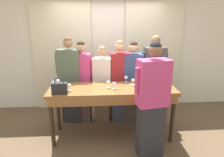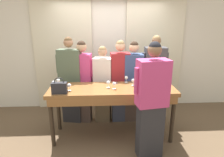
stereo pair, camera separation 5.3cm
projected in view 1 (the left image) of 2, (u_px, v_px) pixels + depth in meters
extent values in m
plane|color=brown|center=(112.00, 135.00, 3.83)|extent=(18.00, 18.00, 0.00)
cube|color=silver|center=(108.00, 50.00, 4.77)|extent=(12.00, 0.06, 2.80)
cube|color=beige|center=(63.00, 54.00, 4.65)|extent=(1.35, 0.03, 2.69)
cube|color=beige|center=(153.00, 53.00, 4.79)|extent=(1.35, 0.03, 2.69)
cube|color=brown|center=(112.00, 89.00, 3.55)|extent=(2.23, 0.70, 0.07)
cube|color=brown|center=(114.00, 102.00, 3.26)|extent=(2.14, 0.03, 0.12)
cylinder|color=#2D2319|center=(52.00, 123.00, 3.37)|extent=(0.07, 0.07, 0.89)
cylinder|color=#2D2319|center=(172.00, 119.00, 3.50)|extent=(0.07, 0.07, 0.89)
cylinder|color=#2D2319|center=(58.00, 109.00, 3.89)|extent=(0.07, 0.07, 0.89)
cylinder|color=#2D2319|center=(163.00, 106.00, 4.02)|extent=(0.07, 0.07, 0.89)
cylinder|color=black|center=(140.00, 79.00, 3.71)|extent=(0.07, 0.07, 0.21)
cone|color=black|center=(140.00, 72.00, 3.67)|extent=(0.07, 0.07, 0.04)
cylinder|color=black|center=(140.00, 69.00, 3.66)|extent=(0.03, 0.03, 0.07)
cylinder|color=white|center=(140.00, 79.00, 3.71)|extent=(0.07, 0.07, 0.08)
cube|color=#232328|center=(60.00, 88.00, 3.24)|extent=(0.25, 0.11, 0.18)
torus|color=#232328|center=(59.00, 82.00, 3.22)|extent=(0.16, 0.01, 0.16)
cylinder|color=white|center=(160.00, 87.00, 3.56)|extent=(0.06, 0.06, 0.00)
cylinder|color=white|center=(161.00, 85.00, 3.55)|extent=(0.01, 0.01, 0.06)
sphere|color=white|center=(161.00, 82.00, 3.54)|extent=(0.07, 0.07, 0.07)
sphere|color=beige|center=(161.00, 83.00, 3.54)|extent=(0.04, 0.04, 0.04)
cylinder|color=white|center=(114.00, 89.00, 3.49)|extent=(0.06, 0.06, 0.00)
cylinder|color=white|center=(114.00, 87.00, 3.48)|extent=(0.01, 0.01, 0.06)
sphere|color=white|center=(114.00, 84.00, 3.46)|extent=(0.07, 0.07, 0.07)
cylinder|color=white|center=(58.00, 86.00, 3.64)|extent=(0.06, 0.06, 0.00)
cylinder|color=white|center=(58.00, 84.00, 3.63)|extent=(0.01, 0.01, 0.06)
sphere|color=white|center=(58.00, 81.00, 3.62)|extent=(0.07, 0.07, 0.07)
sphere|color=beige|center=(58.00, 81.00, 3.62)|extent=(0.04, 0.04, 0.04)
cylinder|color=white|center=(160.00, 89.00, 3.46)|extent=(0.06, 0.06, 0.00)
cylinder|color=white|center=(160.00, 88.00, 3.45)|extent=(0.01, 0.01, 0.06)
sphere|color=white|center=(160.00, 84.00, 3.43)|extent=(0.07, 0.07, 0.07)
cylinder|color=white|center=(151.00, 90.00, 3.41)|extent=(0.06, 0.06, 0.00)
cylinder|color=white|center=(151.00, 89.00, 3.40)|extent=(0.01, 0.01, 0.06)
sphere|color=white|center=(152.00, 85.00, 3.38)|extent=(0.07, 0.07, 0.07)
sphere|color=beige|center=(152.00, 86.00, 3.38)|extent=(0.04, 0.04, 0.04)
cylinder|color=white|center=(133.00, 85.00, 3.67)|extent=(0.06, 0.06, 0.00)
cylinder|color=white|center=(133.00, 83.00, 3.66)|extent=(0.01, 0.01, 0.06)
sphere|color=white|center=(133.00, 80.00, 3.64)|extent=(0.07, 0.07, 0.07)
sphere|color=beige|center=(133.00, 81.00, 3.64)|extent=(0.04, 0.04, 0.04)
cylinder|color=white|center=(126.00, 82.00, 3.84)|extent=(0.06, 0.06, 0.00)
cylinder|color=white|center=(126.00, 80.00, 3.83)|extent=(0.01, 0.01, 0.06)
sphere|color=white|center=(126.00, 78.00, 3.82)|extent=(0.07, 0.07, 0.07)
sphere|color=beige|center=(126.00, 78.00, 3.82)|extent=(0.04, 0.04, 0.04)
cylinder|color=white|center=(108.00, 88.00, 3.55)|extent=(0.06, 0.06, 0.00)
cylinder|color=white|center=(108.00, 86.00, 3.54)|extent=(0.01, 0.01, 0.06)
sphere|color=white|center=(108.00, 83.00, 3.52)|extent=(0.07, 0.07, 0.07)
cylinder|color=white|center=(70.00, 91.00, 3.39)|extent=(0.06, 0.06, 0.00)
cylinder|color=white|center=(69.00, 89.00, 3.38)|extent=(0.01, 0.01, 0.06)
sphere|color=white|center=(69.00, 86.00, 3.37)|extent=(0.07, 0.07, 0.07)
sphere|color=beige|center=(69.00, 86.00, 3.37)|extent=(0.04, 0.04, 0.04)
cylinder|color=white|center=(54.00, 88.00, 3.54)|extent=(0.06, 0.06, 0.00)
cylinder|color=white|center=(54.00, 86.00, 3.53)|extent=(0.01, 0.01, 0.06)
sphere|color=white|center=(53.00, 83.00, 3.51)|extent=(0.07, 0.07, 0.07)
cylinder|color=#193399|center=(116.00, 83.00, 3.81)|extent=(0.02, 0.12, 0.01)
cube|color=#28282D|center=(72.00, 102.00, 4.22)|extent=(0.41, 0.25, 0.87)
cube|color=#4C5B47|center=(69.00, 67.00, 3.99)|extent=(0.49, 0.29, 0.69)
sphere|color=#9E7051|center=(68.00, 43.00, 3.85)|extent=(0.19, 0.19, 0.19)
sphere|color=brown|center=(68.00, 41.00, 3.84)|extent=(0.16, 0.16, 0.16)
cylinder|color=#4C5B47|center=(81.00, 64.00, 3.94)|extent=(0.08, 0.08, 0.38)
cylinder|color=#4C5B47|center=(57.00, 64.00, 4.00)|extent=(0.08, 0.08, 0.38)
cube|color=#473833|center=(84.00, 103.00, 4.24)|extent=(0.33, 0.25, 0.82)
cube|color=#C63D7A|center=(82.00, 70.00, 4.03)|extent=(0.39, 0.29, 0.65)
sphere|color=tan|center=(81.00, 47.00, 3.89)|extent=(0.20, 0.20, 0.20)
sphere|color=#332319|center=(81.00, 45.00, 3.88)|extent=(0.18, 0.18, 0.18)
cylinder|color=#C63D7A|center=(92.00, 68.00, 3.99)|extent=(0.08, 0.08, 0.36)
cylinder|color=#C63D7A|center=(72.00, 67.00, 4.03)|extent=(0.08, 0.08, 0.36)
cube|color=brown|center=(103.00, 104.00, 4.27)|extent=(0.35, 0.27, 0.77)
cube|color=silver|center=(102.00, 73.00, 4.07)|extent=(0.41, 0.32, 0.61)
sphere|color=tan|center=(102.00, 52.00, 3.95)|extent=(0.18, 0.18, 0.18)
sphere|color=#93754C|center=(102.00, 50.00, 3.94)|extent=(0.16, 0.16, 0.16)
cylinder|color=silver|center=(112.00, 71.00, 4.04)|extent=(0.08, 0.08, 0.34)
cylinder|color=silver|center=(93.00, 70.00, 4.08)|extent=(0.08, 0.08, 0.34)
cube|color=#383D51|center=(119.00, 102.00, 4.29)|extent=(0.34, 0.23, 0.83)
cube|color=maroon|center=(120.00, 69.00, 4.07)|extent=(0.39, 0.28, 0.65)
sphere|color=#DBAD89|center=(120.00, 46.00, 3.94)|extent=(0.20, 0.20, 0.20)
sphere|color=#93754C|center=(120.00, 44.00, 3.93)|extent=(0.17, 0.17, 0.17)
cylinder|color=maroon|center=(130.00, 66.00, 4.08)|extent=(0.07, 0.07, 0.36)
cylinder|color=maroon|center=(109.00, 67.00, 4.03)|extent=(0.07, 0.07, 0.36)
cube|color=#473833|center=(132.00, 102.00, 4.31)|extent=(0.33, 0.24, 0.81)
cube|color=#334775|center=(133.00, 69.00, 4.10)|extent=(0.39, 0.29, 0.64)
sphere|color=#DBAD89|center=(134.00, 47.00, 3.96)|extent=(0.20, 0.20, 0.20)
sphere|color=#332319|center=(134.00, 46.00, 3.95)|extent=(0.17, 0.17, 0.17)
cylinder|color=#334775|center=(143.00, 67.00, 4.09)|extent=(0.07, 0.07, 0.35)
cylinder|color=#334775|center=(123.00, 67.00, 4.08)|extent=(0.07, 0.07, 0.35)
cube|color=brown|center=(152.00, 100.00, 4.33)|extent=(0.37, 0.22, 0.89)
cube|color=#3D3D42|center=(154.00, 64.00, 4.09)|extent=(0.43, 0.26, 0.70)
sphere|color=brown|center=(156.00, 41.00, 3.95)|extent=(0.18, 0.18, 0.18)
sphere|color=#93754C|center=(156.00, 39.00, 3.95)|extent=(0.16, 0.16, 0.16)
cylinder|color=#3D3D42|center=(166.00, 62.00, 4.09)|extent=(0.07, 0.07, 0.39)
cylinder|color=#3D3D42|center=(143.00, 62.00, 4.07)|extent=(0.07, 0.07, 0.39)
cube|color=#28282D|center=(150.00, 130.00, 3.16)|extent=(0.42, 0.28, 0.88)
cube|color=#C63D7A|center=(153.00, 83.00, 2.92)|extent=(0.49, 0.33, 0.70)
sphere|color=brown|center=(155.00, 50.00, 2.78)|extent=(0.20, 0.20, 0.20)
sphere|color=black|center=(155.00, 47.00, 2.77)|extent=(0.18, 0.18, 0.18)
cylinder|color=#C63D7A|center=(137.00, 81.00, 2.86)|extent=(0.08, 0.08, 0.39)
cylinder|color=#C63D7A|center=(169.00, 78.00, 2.96)|extent=(0.08, 0.08, 0.39)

